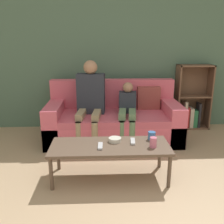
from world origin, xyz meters
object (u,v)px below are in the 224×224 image
(cup_far, at_px, (153,142))
(tv_remote_0, at_px, (100,146))
(bookshelf, at_px, (190,103))
(tv_remote_1, at_px, (133,141))
(person_adult, at_px, (90,96))
(coffee_table, at_px, (110,148))
(snack_bowl, at_px, (115,140))
(couch, at_px, (114,120))
(person_child, at_px, (127,109))
(cup_near, at_px, (152,136))

(cup_far, relative_size, tv_remote_0, 0.64)
(bookshelf, xyz_separation_m, tv_remote_1, (-1.20, -1.58, -0.03))
(person_adult, height_order, tv_remote_0, person_adult)
(tv_remote_0, bearing_deg, bookshelf, 49.13)
(coffee_table, height_order, snack_bowl, snack_bowl)
(snack_bowl, bearing_deg, couch, 87.83)
(person_child, bearing_deg, couch, 148.95)
(person_adult, distance_m, person_child, 0.58)
(coffee_table, height_order, tv_remote_0, tv_remote_0)
(couch, distance_m, cup_far, 1.32)
(cup_near, xyz_separation_m, cup_far, (-0.03, -0.21, 0.01))
(person_child, relative_size, cup_near, 9.60)
(person_adult, bearing_deg, tv_remote_1, -57.94)
(tv_remote_1, height_order, snack_bowl, snack_bowl)
(couch, relative_size, person_adult, 1.64)
(person_child, distance_m, snack_bowl, 0.98)
(bookshelf, xyz_separation_m, tv_remote_0, (-1.56, -1.69, -0.03))
(coffee_table, bearing_deg, couch, 85.23)
(coffee_table, relative_size, tv_remote_0, 7.52)
(person_adult, relative_size, tv_remote_1, 6.95)
(couch, bearing_deg, person_adult, -167.02)
(person_adult, distance_m, snack_bowl, 1.09)
(person_adult, height_order, cup_far, person_adult)
(tv_remote_0, relative_size, snack_bowl, 1.22)
(cup_near, bearing_deg, snack_bowl, -173.98)
(cup_far, bearing_deg, cup_near, 82.87)
(bookshelf, xyz_separation_m, person_adult, (-1.70, -0.54, 0.26))
(snack_bowl, bearing_deg, bookshelf, 47.94)
(cup_near, distance_m, tv_remote_0, 0.62)
(couch, xyz_separation_m, person_adult, (-0.35, -0.08, 0.40))
(bookshelf, xyz_separation_m, person_child, (-1.16, -0.60, 0.07))
(person_child, distance_m, cup_far, 1.12)
(couch, distance_m, tv_remote_1, 1.14)
(person_adult, bearing_deg, cup_far, -52.97)
(tv_remote_0, bearing_deg, snack_bowl, 42.80)
(cup_far, distance_m, snack_bowl, 0.43)
(tv_remote_1, xyz_separation_m, snack_bowl, (-0.20, 0.03, 0.01))
(couch, height_order, snack_bowl, couch)
(snack_bowl, bearing_deg, tv_remote_0, -139.04)
(person_child, height_order, cup_near, person_child)
(couch, relative_size, snack_bowl, 14.08)
(coffee_table, bearing_deg, snack_bowl, 58.91)
(bookshelf, xyz_separation_m, cup_near, (-0.97, -1.50, 0.01))
(person_child, xyz_separation_m, snack_bowl, (-0.24, -0.94, -0.09))
(couch, height_order, cup_far, couch)
(cup_near, relative_size, tv_remote_0, 0.54)
(person_adult, relative_size, snack_bowl, 8.57)
(person_adult, height_order, person_child, person_adult)
(person_child, relative_size, tv_remote_1, 5.07)
(bookshelf, relative_size, tv_remote_1, 6.30)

